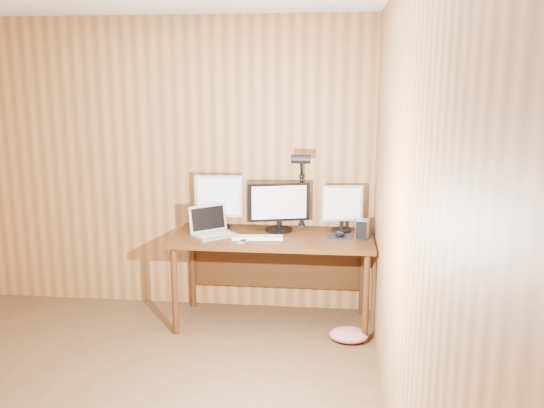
% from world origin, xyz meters
% --- Properties ---
extents(room_shell, '(4.00, 4.00, 4.00)m').
position_xyz_m(room_shell, '(0.00, 0.00, 1.25)').
color(room_shell, brown).
rests_on(room_shell, ground).
extents(desk, '(1.60, 0.70, 0.75)m').
position_xyz_m(desk, '(0.93, 1.70, 0.63)').
color(desk, '#3F210D').
rests_on(desk, floor).
extents(monitor_center, '(0.50, 0.22, 0.40)m').
position_xyz_m(monitor_center, '(0.96, 1.79, 0.96)').
color(monitor_center, black).
rests_on(monitor_center, desk).
extents(monitor_left, '(0.40, 0.19, 0.45)m').
position_xyz_m(monitor_left, '(0.46, 1.81, 0.99)').
color(monitor_left, black).
rests_on(monitor_left, desk).
extents(monitor_right, '(0.34, 0.16, 0.38)m').
position_xyz_m(monitor_right, '(1.48, 1.83, 0.95)').
color(monitor_right, black).
rests_on(monitor_right, desk).
extents(laptop, '(0.41, 0.40, 0.23)m').
position_xyz_m(laptop, '(0.44, 1.60, 0.81)').
color(laptop, silver).
rests_on(laptop, desk).
extents(keyboard, '(0.41, 0.16, 0.02)m').
position_xyz_m(keyboard, '(0.82, 1.52, 0.76)').
color(keyboard, white).
rests_on(keyboard, desk).
extents(mousepad, '(0.21, 0.18, 0.00)m').
position_xyz_m(mousepad, '(1.47, 1.65, 0.75)').
color(mousepad, black).
rests_on(mousepad, desk).
extents(mouse, '(0.10, 0.13, 0.04)m').
position_xyz_m(mouse, '(1.47, 1.65, 0.77)').
color(mouse, black).
rests_on(mouse, mousepad).
extents(hard_drive, '(0.12, 0.15, 0.14)m').
position_xyz_m(hard_drive, '(1.65, 1.65, 0.82)').
color(hard_drive, silver).
rests_on(hard_drive, desk).
extents(phone, '(0.07, 0.11, 0.01)m').
position_xyz_m(phone, '(0.72, 1.42, 0.76)').
color(phone, silver).
rests_on(phone, desk).
extents(speaker, '(0.06, 0.06, 0.13)m').
position_xyz_m(speaker, '(1.68, 1.75, 0.82)').
color(speaker, black).
rests_on(speaker, desk).
extents(desk_lamp, '(0.16, 0.22, 0.68)m').
position_xyz_m(desk_lamp, '(1.14, 1.85, 1.17)').
color(desk_lamp, black).
rests_on(desk_lamp, desk).
extents(fabric_pile, '(0.35, 0.31, 0.10)m').
position_xyz_m(fabric_pile, '(1.55, 1.36, 0.05)').
color(fabric_pile, '#CE6376').
rests_on(fabric_pile, floor).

